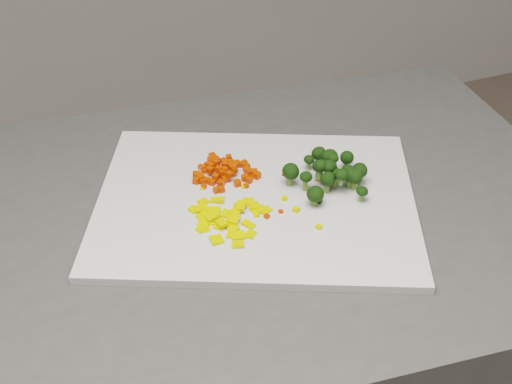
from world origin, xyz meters
name	(u,v)px	position (x,y,z in m)	size (l,w,h in m)	color
cutting_board	(256,201)	(-0.32, 0.39, 0.91)	(0.43, 0.33, 0.01)	silver
carrot_pile	(224,167)	(-0.34, 0.46, 0.92)	(0.09, 0.09, 0.03)	red
pepper_pile	(229,215)	(-0.37, 0.36, 0.92)	(0.11, 0.11, 0.02)	yellow
broccoli_pile	(330,170)	(-0.21, 0.38, 0.94)	(0.11, 0.11, 0.05)	black
carrot_cube_0	(211,166)	(-0.35, 0.47, 0.92)	(0.01, 0.01, 0.01)	red
carrot_cube_1	(213,182)	(-0.36, 0.44, 0.92)	(0.01, 0.01, 0.01)	red
carrot_cube_2	(234,171)	(-0.33, 0.45, 0.92)	(0.01, 0.01, 0.01)	red
carrot_cube_3	(245,178)	(-0.32, 0.43, 0.92)	(0.01, 0.01, 0.01)	red
carrot_cube_4	(226,164)	(-0.33, 0.48, 0.92)	(0.01, 0.01, 0.01)	red
carrot_cube_5	(222,170)	(-0.34, 0.47, 0.91)	(0.01, 0.01, 0.01)	red
carrot_cube_6	(221,184)	(-0.35, 0.43, 0.92)	(0.01, 0.01, 0.01)	red
carrot_cube_7	(229,175)	(-0.34, 0.44, 0.92)	(0.01, 0.01, 0.01)	red
carrot_cube_8	(223,175)	(-0.34, 0.45, 0.91)	(0.01, 0.01, 0.01)	red
carrot_cube_9	(216,160)	(-0.34, 0.49, 0.92)	(0.01, 0.01, 0.01)	red
carrot_cube_10	(204,186)	(-0.38, 0.44, 0.91)	(0.01, 0.01, 0.01)	red
carrot_cube_11	(216,190)	(-0.36, 0.42, 0.92)	(0.01, 0.01, 0.01)	red
carrot_cube_12	(242,164)	(-0.31, 0.47, 0.91)	(0.01, 0.01, 0.01)	red
carrot_cube_13	(228,163)	(-0.33, 0.48, 0.92)	(0.01, 0.01, 0.01)	red
carrot_cube_14	(212,162)	(-0.35, 0.49, 0.92)	(0.01, 0.01, 0.01)	red
carrot_cube_15	(224,165)	(-0.34, 0.47, 0.92)	(0.01, 0.01, 0.01)	red
carrot_cube_16	(233,167)	(-0.33, 0.45, 0.92)	(0.01, 0.01, 0.01)	red
carrot_cube_17	(216,163)	(-0.34, 0.48, 0.92)	(0.01, 0.01, 0.01)	red
carrot_cube_18	(254,173)	(-0.30, 0.44, 0.92)	(0.01, 0.01, 0.01)	red
carrot_cube_19	(234,170)	(-0.33, 0.45, 0.92)	(0.01, 0.01, 0.01)	red
carrot_cube_20	(216,177)	(-0.35, 0.45, 0.92)	(0.01, 0.01, 0.01)	red
carrot_cube_21	(230,166)	(-0.33, 0.46, 0.92)	(0.01, 0.01, 0.01)	red
carrot_cube_22	(253,176)	(-0.30, 0.43, 0.91)	(0.01, 0.01, 0.01)	red
carrot_cube_23	(216,165)	(-0.34, 0.48, 0.92)	(0.01, 0.01, 0.01)	red
carrot_cube_24	(221,172)	(-0.35, 0.45, 0.92)	(0.01, 0.01, 0.01)	red
carrot_cube_25	(209,165)	(-0.35, 0.48, 0.92)	(0.01, 0.01, 0.01)	red
carrot_cube_26	(219,169)	(-0.35, 0.46, 0.92)	(0.01, 0.01, 0.01)	red
carrot_cube_27	(212,156)	(-0.34, 0.50, 0.92)	(0.01, 0.01, 0.01)	red
carrot_cube_28	(216,162)	(-0.34, 0.49, 0.91)	(0.01, 0.01, 0.01)	red
carrot_cube_29	(208,170)	(-0.36, 0.47, 0.91)	(0.01, 0.01, 0.01)	red
carrot_cube_30	(257,175)	(-0.30, 0.44, 0.92)	(0.01, 0.01, 0.01)	red
carrot_cube_31	(245,163)	(-0.30, 0.47, 0.91)	(0.01, 0.01, 0.01)	red
carrot_cube_32	(233,168)	(-0.33, 0.45, 0.92)	(0.01, 0.01, 0.01)	red
carrot_cube_33	(222,170)	(-0.34, 0.46, 0.92)	(0.01, 0.01, 0.01)	red
carrot_cube_34	(215,159)	(-0.34, 0.49, 0.92)	(0.01, 0.01, 0.01)	red
carrot_cube_35	(216,159)	(-0.34, 0.49, 0.92)	(0.01, 0.01, 0.01)	red
carrot_cube_36	(245,178)	(-0.32, 0.43, 0.92)	(0.01, 0.01, 0.01)	red
carrot_cube_37	(204,171)	(-0.36, 0.47, 0.91)	(0.01, 0.01, 0.01)	red
carrot_cube_38	(227,179)	(-0.34, 0.44, 0.91)	(0.01, 0.01, 0.01)	red
carrot_cube_39	(232,168)	(-0.33, 0.45, 0.92)	(0.01, 0.01, 0.01)	red
carrot_cube_40	(200,178)	(-0.38, 0.46, 0.92)	(0.01, 0.01, 0.01)	red
carrot_cube_41	(223,173)	(-0.34, 0.45, 0.92)	(0.01, 0.01, 0.01)	red
carrot_cube_42	(225,170)	(-0.34, 0.45, 0.92)	(0.01, 0.01, 0.01)	red
carrot_cube_43	(231,164)	(-0.33, 0.47, 0.92)	(0.01, 0.01, 0.01)	red
carrot_cube_44	(210,170)	(-0.36, 0.46, 0.92)	(0.01, 0.01, 0.01)	red
carrot_cube_45	(237,163)	(-0.31, 0.47, 0.91)	(0.01, 0.01, 0.01)	red
carrot_cube_46	(232,167)	(-0.32, 0.47, 0.91)	(0.01, 0.01, 0.01)	red
carrot_cube_47	(200,167)	(-0.37, 0.48, 0.91)	(0.01, 0.01, 0.01)	red
carrot_cube_48	(246,170)	(-0.31, 0.45, 0.92)	(0.01, 0.01, 0.01)	red
carrot_cube_49	(222,189)	(-0.36, 0.42, 0.92)	(0.01, 0.01, 0.01)	red
carrot_cube_50	(214,157)	(-0.34, 0.50, 0.91)	(0.01, 0.01, 0.01)	red
carrot_cube_51	(257,175)	(-0.30, 0.43, 0.92)	(0.01, 0.01, 0.01)	red
carrot_cube_52	(237,164)	(-0.32, 0.47, 0.92)	(0.01, 0.01, 0.01)	red
carrot_cube_53	(229,158)	(-0.32, 0.49, 0.92)	(0.01, 0.01, 0.01)	red
carrot_cube_54	(206,164)	(-0.36, 0.49, 0.91)	(0.01, 0.01, 0.01)	red
carrot_cube_55	(225,180)	(-0.34, 0.44, 0.92)	(0.01, 0.01, 0.01)	red
carrot_cube_56	(216,177)	(-0.36, 0.44, 0.92)	(0.01, 0.01, 0.01)	red
carrot_cube_57	(211,160)	(-0.35, 0.49, 0.92)	(0.01, 0.01, 0.01)	red
carrot_cube_58	(237,183)	(-0.33, 0.43, 0.92)	(0.01, 0.01, 0.01)	red
carrot_cube_59	(209,168)	(-0.36, 0.47, 0.92)	(0.01, 0.01, 0.01)	red
carrot_cube_60	(235,166)	(-0.32, 0.46, 0.92)	(0.01, 0.01, 0.01)	red
carrot_cube_61	(249,180)	(-0.31, 0.43, 0.92)	(0.01, 0.01, 0.01)	red
carrot_cube_62	(201,178)	(-0.37, 0.45, 0.92)	(0.01, 0.01, 0.01)	red
carrot_cube_63	(198,176)	(-0.38, 0.46, 0.92)	(0.01, 0.01, 0.01)	red
carrot_cube_64	(203,168)	(-0.36, 0.48, 0.92)	(0.01, 0.01, 0.01)	red
carrot_cube_65	(247,166)	(-0.30, 0.46, 0.91)	(0.01, 0.01, 0.01)	red
carrot_cube_66	(251,174)	(-0.30, 0.44, 0.91)	(0.01, 0.01, 0.01)	red
carrot_cube_67	(196,175)	(-0.38, 0.46, 0.92)	(0.01, 0.01, 0.01)	red
carrot_cube_68	(240,164)	(-0.31, 0.47, 0.91)	(0.01, 0.01, 0.01)	red
carrot_cube_69	(200,177)	(-0.37, 0.46, 0.92)	(0.01, 0.01, 0.01)	red
carrot_cube_70	(234,169)	(-0.33, 0.45, 0.92)	(0.01, 0.01, 0.01)	red
carrot_cube_71	(246,186)	(-0.32, 0.42, 0.91)	(0.01, 0.01, 0.01)	red
carrot_cube_72	(218,174)	(-0.35, 0.46, 0.92)	(0.01, 0.01, 0.01)	red
carrot_cube_73	(207,181)	(-0.37, 0.45, 0.92)	(0.01, 0.01, 0.01)	red
carrot_cube_74	(202,182)	(-0.37, 0.45, 0.91)	(0.01, 0.01, 0.01)	red
carrot_cube_75	(223,161)	(-0.33, 0.49, 0.92)	(0.01, 0.01, 0.01)	red
carrot_cube_76	(249,172)	(-0.31, 0.44, 0.92)	(0.01, 0.01, 0.01)	red
carrot_cube_77	(196,181)	(-0.38, 0.45, 0.92)	(0.01, 0.01, 0.01)	red
pepper_chunk_0	(202,208)	(-0.39, 0.39, 0.91)	(0.02, 0.02, 0.00)	yellow
pepper_chunk_1	(241,206)	(-0.35, 0.37, 0.92)	(0.02, 0.01, 0.00)	yellow
pepper_chunk_2	(221,223)	(-0.38, 0.35, 0.92)	(0.01, 0.02, 0.00)	yellow
pepper_chunk_3	(235,212)	(-0.36, 0.36, 0.92)	(0.02, 0.01, 0.00)	yellow
pepper_chunk_4	(247,202)	(-0.33, 0.38, 0.91)	(0.02, 0.01, 0.00)	yellow
pepper_chunk_5	(238,244)	(-0.37, 0.31, 0.91)	(0.01, 0.02, 0.00)	yellow
pepper_chunk_6	(215,214)	(-0.38, 0.37, 0.91)	(0.02, 0.01, 0.00)	yellow
pepper_chunk_7	(203,202)	(-0.39, 0.41, 0.91)	(0.01, 0.01, 0.00)	yellow
pepper_chunk_8	(265,210)	(-0.32, 0.36, 0.91)	(0.01, 0.02, 0.00)	yellow
pepper_chunk_9	(214,210)	(-0.38, 0.38, 0.91)	(0.02, 0.01, 0.00)	yellow
pepper_chunk_10	(243,204)	(-0.34, 0.38, 0.91)	(0.01, 0.01, 0.00)	yellow
pepper_chunk_11	(254,206)	(-0.33, 0.37, 0.91)	(0.02, 0.01, 0.00)	yellow
pepper_chunk_12	(204,227)	(-0.40, 0.35, 0.91)	(0.02, 0.01, 0.00)	yellow
pepper_chunk_13	(256,211)	(-0.33, 0.36, 0.91)	(0.01, 0.01, 0.00)	yellow
pepper_chunk_14	(227,214)	(-0.37, 0.37, 0.91)	(0.01, 0.02, 0.00)	yellow
pepper_chunk_15	(204,224)	(-0.40, 0.36, 0.91)	(0.01, 0.02, 0.00)	yellow
pepper_chunk_16	(233,223)	(-0.37, 0.35, 0.91)	(0.02, 0.01, 0.00)	yellow
pepper_chunk_17	(249,224)	(-0.35, 0.34, 0.91)	(0.02, 0.01, 0.00)	yellow
pepper_chunk_18	(216,213)	(-0.38, 0.38, 0.91)	(0.02, 0.01, 0.00)	yellow
pepper_chunk_19	(202,229)	(-0.41, 0.35, 0.91)	(0.01, 0.01, 0.00)	yellow
pepper_chunk_20	(206,222)	(-0.40, 0.36, 0.91)	(0.02, 0.02, 0.00)	yellow
pepper_chunk_21	(260,209)	(-0.32, 0.36, 0.91)	(0.01, 0.02, 0.00)	yellow
pepper_chunk_22	(233,229)	(-0.37, 0.34, 0.91)	(0.01, 0.01, 0.00)	yellow
pepper_chunk_23	(231,235)	(-0.38, 0.33, 0.91)	(0.01, 0.01, 0.00)	yellow
pepper_chunk_24	(217,240)	(-0.40, 0.32, 0.91)	(0.02, 0.02, 0.00)	yellow
pepper_chunk_25	(239,236)	(-0.37, 0.32, 0.91)	(0.02, 0.01, 0.00)	yellow
pepper_chunk_26	(221,225)	(-0.38, 0.35, 0.91)	(0.02, 0.01, 0.00)	yellow
pepper_chunk_27	(217,200)	(-0.37, 0.40, 0.91)	(0.02, 0.01, 0.00)	yellow
pepper_chunk_28	(211,217)	(-0.39, 0.36, 0.92)	(0.01, 0.01, 0.00)	yellow
pepper_chunk_29	(194,209)	(-0.40, 0.39, 0.91)	(0.01, 0.01, 0.00)	yellow
pepper_chunk_30	(251,234)	(-0.35, 0.32, 0.91)	(0.01, 0.01, 0.00)	yellow
pepper_chunk_31	(249,202)	(-0.33, 0.38, 0.91)	(0.02, 0.01, 0.00)	yellow
pepper_chunk_32	(204,217)	(-0.40, 0.37, 0.91)	(0.01, 0.02, 0.00)	yellow
pepper_chunk_33	(235,212)	(-0.36, 0.37, 0.91)	(0.01, 0.02, 0.00)	yellow
pepper_chunk_34	(234,219)	(-0.36, 0.35, 0.92)	(0.02, 0.01, 0.00)	yellow
pepper_chunk_35	(242,204)	(-0.34, 0.38, 0.91)	(0.02, 0.01, 0.00)	yellow
broccoli_floret_0	(346,161)	(-0.17, 0.41, 0.92)	(0.03, 0.03, 0.03)	black
broccoli_floret_1	(318,157)	(-0.21, 0.43, 0.93)	(0.03, 0.03, 0.03)	black
broccoli_floret_2	(305,182)	(-0.25, 0.38, 0.93)	(0.02, 0.02, 0.03)	black
broccoli_floret_3	(333,175)	(-0.20, 0.39, 0.92)	(0.02, 0.02, 0.02)	black
broccoli_floret_4	(354,180)	(-0.19, 0.36, 0.92)	(0.03, 0.03, 0.03)	black
broccoli_floret_5	(328,170)	(-0.22, 0.38, 0.94)	(0.03, 0.03, 0.03)	black
broccoli_floret_6	(329,160)	(-0.21, 0.40, 0.94)	(0.03, 0.03, 0.03)	black
broccoli_floret_7	(327,183)	(-0.22, 0.37, 0.93)	(0.03, 0.03, 0.03)	black
broccoli_floret_8	(356,179)	(-0.18, 0.36, 0.93)	(0.02, 0.02, 0.03)	black
broccoli_floret_9	(341,177)	(-0.21, 0.36, 0.94)	(0.02, 0.02, 0.02)	black
broccoli_floret_10	(332,163)	(-0.21, 0.39, 0.94)	(0.02, 0.02, 0.03)	black
broccoli_floret_11	(347,173)	(-0.19, 0.38, 0.92)	(0.02, 0.02, 0.02)	black
broccoli_floret_12	(327,168)	(-0.21, 0.39, 0.93)	(0.02, 0.02, 0.03)	black
broccoli_floret_13	(361,194)	(-0.19, 0.33, 0.92)	(0.02, 0.02, 0.02)	black
broccoli_floret_14	(318,171)	(-0.22, 0.40, 0.93)	(0.02, 0.02, 0.03)	black
broccoli_floret_15	(335,178)	(-0.21, 0.37, 0.93)	(0.02, 0.02, 0.03)	black
broccoli_floret_16	(290,175)	(-0.26, 0.40, 0.93)	(0.03, 0.03, 0.03)	black
broccoli_floret_17	(320,170)	(-0.23, 0.38, 0.94)	(0.03, 0.03, 0.03)	black
broccoli_floret_18	(309,163)	(-0.22, 0.42, 0.92)	(0.02, 0.02, 0.02)	black
broccoli_floret_19	(331,170)	(-0.21, 0.38, 0.94)	(0.02, 0.02, 0.03)	black
broccoli_floret_20	(350,178)	(-0.19, 0.37, 0.93)	(0.03, 0.03, 0.03)	black
broccoli_floret_21	(315,197)	(-0.25, 0.35, 0.93)	(0.03, 0.03, 0.03)	black
broccoli_floret_22	(359,174)	(-0.17, 0.37, 0.93)	(0.03, 0.03, 0.03)	black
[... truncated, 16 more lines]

